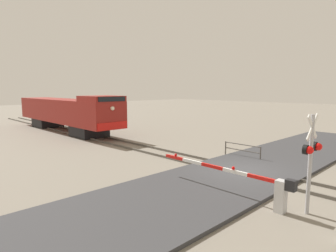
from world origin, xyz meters
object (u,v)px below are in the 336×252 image
(crossing_gate, at_px, (258,184))
(locomotive, at_px, (66,112))
(crossing_signal, at_px, (311,154))
(guard_railing, at_px, (242,149))

(crossing_gate, bearing_deg, locomotive, 81.97)
(locomotive, height_order, crossing_signal, locomotive)
(locomotive, height_order, guard_railing, locomotive)
(crossing_gate, bearing_deg, guard_railing, 35.79)
(guard_railing, bearing_deg, crossing_signal, -132.54)
(crossing_signal, bearing_deg, locomotive, 83.80)
(crossing_signal, xyz_separation_m, crossing_gate, (-0.60, 1.67, -1.40))
(locomotive, height_order, crossing_gate, locomotive)
(crossing_signal, height_order, crossing_gate, crossing_signal)
(crossing_signal, bearing_deg, guard_railing, 47.46)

